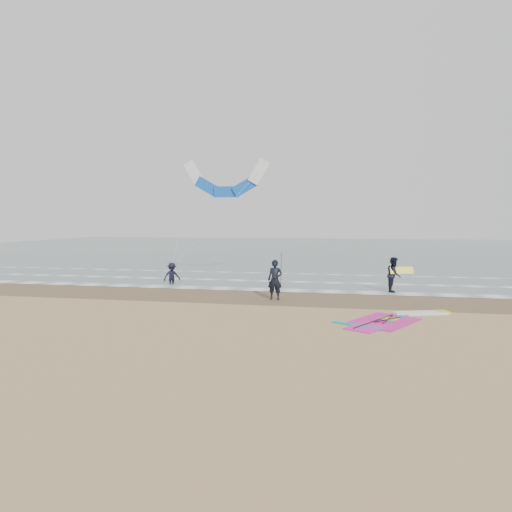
% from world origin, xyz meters
% --- Properties ---
extents(ground, '(120.00, 120.00, 0.00)m').
position_xyz_m(ground, '(0.00, 0.00, 0.00)').
color(ground, tan).
rests_on(ground, ground).
extents(sea_water, '(120.00, 80.00, 0.02)m').
position_xyz_m(sea_water, '(0.00, 48.00, 0.01)').
color(sea_water, '#47605E').
rests_on(sea_water, ground).
extents(wet_sand_band, '(120.00, 5.00, 0.01)m').
position_xyz_m(wet_sand_band, '(0.00, 6.00, 0.00)').
color(wet_sand_band, brown).
rests_on(wet_sand_band, ground).
extents(foam_waterline, '(120.00, 9.15, 0.02)m').
position_xyz_m(foam_waterline, '(0.00, 10.44, 0.03)').
color(foam_waterline, white).
rests_on(foam_waterline, ground).
extents(windsurf_rig, '(4.88, 4.62, 0.12)m').
position_xyz_m(windsurf_rig, '(4.84, 1.48, 0.03)').
color(windsurf_rig, white).
rests_on(windsurf_rig, ground).
extents(person_standing, '(0.77, 0.54, 2.02)m').
position_xyz_m(person_standing, '(-0.59, 5.14, 1.01)').
color(person_standing, black).
rests_on(person_standing, ground).
extents(person_walking, '(0.86, 1.04, 1.96)m').
position_xyz_m(person_walking, '(5.48, 8.83, 0.98)').
color(person_walking, black).
rests_on(person_walking, ground).
extents(person_wading, '(1.24, 1.17, 1.69)m').
position_xyz_m(person_wading, '(-7.85, 9.61, 0.84)').
color(person_wading, black).
rests_on(person_wading, ground).
extents(held_pole, '(0.17, 0.86, 1.82)m').
position_xyz_m(held_pole, '(-0.29, 5.14, 1.48)').
color(held_pole, black).
rests_on(held_pole, ground).
extents(carried_kiteboard, '(1.30, 0.51, 0.39)m').
position_xyz_m(carried_kiteboard, '(5.88, 8.73, 1.24)').
color(carried_kiteboard, yellow).
rests_on(carried_kiteboard, ground).
extents(surf_kite, '(6.31, 5.00, 7.25)m').
position_xyz_m(surf_kite, '(-5.60, 14.41, 6.71)').
color(surf_kite, white).
rests_on(surf_kite, ground).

